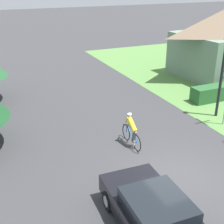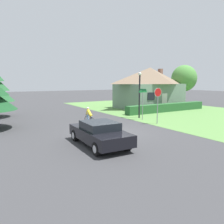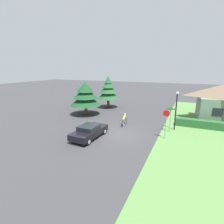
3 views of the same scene
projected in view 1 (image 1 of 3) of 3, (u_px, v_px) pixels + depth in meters
name	position (u px, v px, depth m)	size (l,w,h in m)	color
ground_plane	(176.00, 179.00, 11.67)	(140.00, 140.00, 0.00)	#38383A
sedan_left_lane	(156.00, 216.00, 8.92)	(2.07, 4.45, 1.31)	black
cyclist	(132.00, 131.00, 13.78)	(0.44, 1.83, 1.47)	black
street_lamp	(222.00, 69.00, 15.94)	(0.30, 0.30, 4.36)	black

